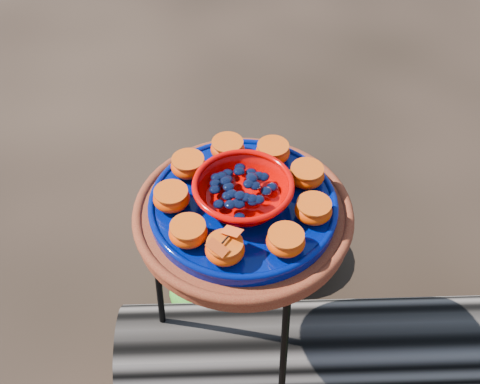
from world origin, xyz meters
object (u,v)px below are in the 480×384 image
Objects in this scene: cobalt_plate at (243,206)px; driftwood_log at (408,351)px; plant_stand at (243,313)px; terracotta_saucer at (243,216)px; red_bowl at (243,193)px.

cobalt_plate reaches higher than driftwood_log.
plant_stand is 1.56× the size of terracotta_saucer.
red_bowl is at bearing 0.00° from cobalt_plate.
terracotta_saucer is 1.17× the size of cobalt_plate.
terracotta_saucer is at bearing -145.24° from driftwood_log.
driftwood_log is (0.38, 0.26, -0.64)m from red_bowl.
plant_stand is 3.64× the size of red_bowl.
terracotta_saucer is at bearing 0.00° from cobalt_plate.
cobalt_plate is (0.00, 0.00, 0.40)m from plant_stand.
terracotta_saucer is 0.28× the size of driftwood_log.
plant_stand is 0.44m from red_bowl.
plant_stand is 0.44× the size of driftwood_log.
red_bowl reaches higher than plant_stand.
plant_stand is at bearing -145.24° from driftwood_log.
plant_stand is 0.50m from driftwood_log.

